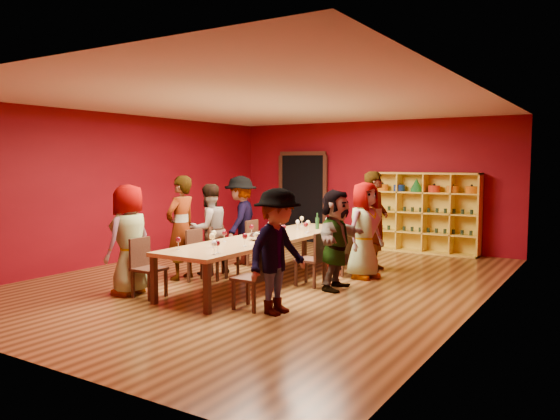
% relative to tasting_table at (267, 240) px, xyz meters
% --- Properties ---
extents(room_shell, '(7.10, 9.10, 3.04)m').
position_rel_tasting_table_xyz_m(room_shell, '(0.00, 0.00, 0.80)').
color(room_shell, '#543216').
rests_on(room_shell, ground).
extents(tasting_table, '(1.10, 4.50, 0.75)m').
position_rel_tasting_table_xyz_m(tasting_table, '(0.00, 0.00, 0.00)').
color(tasting_table, tan).
rests_on(tasting_table, ground).
extents(doorway, '(1.40, 0.17, 2.30)m').
position_rel_tasting_table_xyz_m(doorway, '(-1.80, 4.43, 0.42)').
color(doorway, black).
rests_on(doorway, ground).
extents(shelving_unit, '(2.40, 0.40, 1.80)m').
position_rel_tasting_table_xyz_m(shelving_unit, '(1.40, 4.32, 0.28)').
color(shelving_unit, gold).
rests_on(shelving_unit, ground).
extents(chair_person_left_0, '(0.42, 0.42, 0.89)m').
position_rel_tasting_table_xyz_m(chair_person_left_0, '(-0.91, -1.93, -0.20)').
color(chair_person_left_0, black).
rests_on(chair_person_left_0, ground).
extents(person_left_0, '(0.50, 0.85, 1.69)m').
position_rel_tasting_table_xyz_m(person_left_0, '(-1.24, -1.93, 0.15)').
color(person_left_0, pink).
rests_on(person_left_0, ground).
extents(chair_person_left_1, '(0.42, 0.42, 0.89)m').
position_rel_tasting_table_xyz_m(chair_person_left_1, '(-0.91, -0.70, -0.20)').
color(chair_person_left_1, black).
rests_on(chair_person_left_1, ground).
extents(person_left_1, '(0.49, 0.67, 1.80)m').
position_rel_tasting_table_xyz_m(person_left_1, '(-1.31, -0.70, 0.20)').
color(person_left_1, '#4A4A4F').
rests_on(person_left_1, ground).
extents(chair_person_left_2, '(0.42, 0.42, 0.89)m').
position_rel_tasting_table_xyz_m(chair_person_left_2, '(-0.91, -0.11, -0.20)').
color(chair_person_left_2, black).
rests_on(chair_person_left_2, ground).
extents(person_left_2, '(0.68, 0.90, 1.64)m').
position_rel_tasting_table_xyz_m(person_left_2, '(-1.18, -0.11, 0.12)').
color(person_left_2, '#CE8A8E').
rests_on(person_left_2, ground).
extents(chair_person_left_3, '(0.42, 0.42, 0.89)m').
position_rel_tasting_table_xyz_m(chair_person_left_3, '(-0.91, 1.01, -0.20)').
color(chair_person_left_3, black).
rests_on(chair_person_left_3, ground).
extents(person_left_3, '(0.82, 1.23, 1.76)m').
position_rel_tasting_table_xyz_m(person_left_3, '(-1.29, 1.01, 0.18)').
color(person_left_3, '#505055').
rests_on(person_left_3, ground).
extents(chair_person_right_0, '(0.42, 0.42, 0.89)m').
position_rel_tasting_table_xyz_m(chair_person_right_0, '(0.91, -1.65, -0.20)').
color(chair_person_right_0, black).
rests_on(chair_person_right_0, ground).
extents(person_right_0, '(0.56, 1.13, 1.68)m').
position_rel_tasting_table_xyz_m(person_right_0, '(1.27, -1.65, 0.14)').
color(person_right_0, '#5C79BD').
rests_on(person_right_0, ground).
extents(chair_person_right_2, '(0.42, 0.42, 0.89)m').
position_rel_tasting_table_xyz_m(chair_person_right_2, '(0.91, 0.04, -0.20)').
color(chair_person_right_2, black).
rests_on(chair_person_right_2, ground).
extents(person_right_2, '(0.56, 1.52, 1.60)m').
position_rel_tasting_table_xyz_m(person_right_2, '(1.29, 0.04, 0.10)').
color(person_right_2, '#151E3A').
rests_on(person_right_2, ground).
extents(chair_person_right_3, '(0.42, 0.42, 0.89)m').
position_rel_tasting_table_xyz_m(chair_person_right_3, '(0.91, 1.08, -0.20)').
color(chair_person_right_3, black).
rests_on(chair_person_right_3, ground).
extents(person_right_3, '(0.64, 0.91, 1.68)m').
position_rel_tasting_table_xyz_m(person_right_3, '(1.34, 1.08, 0.14)').
color(person_right_3, beige).
rests_on(person_right_3, ground).
extents(chair_person_right_4, '(0.42, 0.42, 0.89)m').
position_rel_tasting_table_xyz_m(chair_person_right_4, '(0.91, 1.81, -0.20)').
color(chair_person_right_4, black).
rests_on(chair_person_right_4, ground).
extents(person_right_4, '(0.58, 0.74, 1.86)m').
position_rel_tasting_table_xyz_m(person_right_4, '(1.24, 1.81, 0.23)').
color(person_right_4, '#4D4E53').
rests_on(person_right_4, ground).
extents(wine_glass_0, '(0.08, 0.08, 0.20)m').
position_rel_tasting_table_xyz_m(wine_glass_0, '(0.32, 0.80, 0.20)').
color(wine_glass_0, white).
rests_on(wine_glass_0, tasting_table).
extents(wine_glass_1, '(0.09, 0.09, 0.22)m').
position_rel_tasting_table_xyz_m(wine_glass_1, '(0.27, 0.96, 0.21)').
color(wine_glass_1, white).
rests_on(wine_glass_1, tasting_table).
extents(wine_glass_2, '(0.08, 0.08, 0.20)m').
position_rel_tasting_table_xyz_m(wine_glass_2, '(-0.32, 0.92, 0.20)').
color(wine_glass_2, white).
rests_on(wine_glass_2, tasting_table).
extents(wine_glass_3, '(0.08, 0.08, 0.19)m').
position_rel_tasting_table_xyz_m(wine_glass_3, '(-0.35, -1.81, 0.19)').
color(wine_glass_3, white).
rests_on(wine_glass_3, tasting_table).
extents(wine_glass_4, '(0.08, 0.08, 0.20)m').
position_rel_tasting_table_xyz_m(wine_glass_4, '(-0.30, 1.73, 0.20)').
color(wine_glass_4, white).
rests_on(wine_glass_4, tasting_table).
extents(wine_glass_5, '(0.08, 0.08, 0.21)m').
position_rel_tasting_table_xyz_m(wine_glass_5, '(0.30, -1.05, 0.20)').
color(wine_glass_5, white).
rests_on(wine_glass_5, tasting_table).
extents(wine_glass_6, '(0.09, 0.09, 0.21)m').
position_rel_tasting_table_xyz_m(wine_glass_6, '(-0.34, 0.77, 0.20)').
color(wine_glass_6, white).
rests_on(wine_glass_6, tasting_table).
extents(wine_glass_7, '(0.07, 0.07, 0.18)m').
position_rel_tasting_table_xyz_m(wine_glass_7, '(-0.10, 1.22, 0.18)').
color(wine_glass_7, white).
rests_on(wine_glass_7, tasting_table).
extents(wine_glass_8, '(0.09, 0.09, 0.22)m').
position_rel_tasting_table_xyz_m(wine_glass_8, '(-0.05, -1.39, 0.21)').
color(wine_glass_8, white).
rests_on(wine_glass_8, tasting_table).
extents(wine_glass_9, '(0.09, 0.09, 0.22)m').
position_rel_tasting_table_xyz_m(wine_glass_9, '(0.29, 0.04, 0.21)').
color(wine_glass_9, white).
rests_on(wine_glass_9, tasting_table).
extents(wine_glass_10, '(0.08, 0.08, 0.20)m').
position_rel_tasting_table_xyz_m(wine_glass_10, '(-0.35, -0.98, 0.19)').
color(wine_glass_10, white).
rests_on(wine_glass_10, tasting_table).
extents(wine_glass_11, '(0.08, 0.08, 0.19)m').
position_rel_tasting_table_xyz_m(wine_glass_11, '(0.35, -0.08, 0.19)').
color(wine_glass_11, white).
rests_on(wine_glass_11, tasting_table).
extents(wine_glass_12, '(0.08, 0.08, 0.20)m').
position_rel_tasting_table_xyz_m(wine_glass_12, '(-0.30, -0.02, 0.20)').
color(wine_glass_12, white).
rests_on(wine_glass_12, tasting_table).
extents(wine_glass_13, '(0.08, 0.08, 0.20)m').
position_rel_tasting_table_xyz_m(wine_glass_13, '(0.37, -1.87, 0.19)').
color(wine_glass_13, white).
rests_on(wine_glass_13, tasting_table).
extents(wine_glass_14, '(0.07, 0.07, 0.18)m').
position_rel_tasting_table_xyz_m(wine_glass_14, '(-0.28, -0.81, 0.18)').
color(wine_glass_14, white).
rests_on(wine_glass_14, tasting_table).
extents(wine_glass_15, '(0.07, 0.07, 0.18)m').
position_rel_tasting_table_xyz_m(wine_glass_15, '(0.33, -1.73, 0.18)').
color(wine_glass_15, white).
rests_on(wine_glass_15, tasting_table).
extents(wine_glass_16, '(0.07, 0.07, 0.18)m').
position_rel_tasting_table_xyz_m(wine_glass_16, '(0.11, 0.40, 0.18)').
color(wine_glass_16, white).
rests_on(wine_glass_16, tasting_table).
extents(wine_glass_17, '(0.08, 0.08, 0.20)m').
position_rel_tasting_table_xyz_m(wine_glass_17, '(0.27, 1.74, 0.20)').
color(wine_glass_17, white).
rests_on(wine_glass_17, tasting_table).
extents(wine_glass_18, '(0.08, 0.08, 0.20)m').
position_rel_tasting_table_xyz_m(wine_glass_18, '(0.37, -0.85, 0.20)').
color(wine_glass_18, white).
rests_on(wine_glass_18, tasting_table).
extents(spittoon_bowl, '(0.28, 0.28, 0.15)m').
position_rel_tasting_table_xyz_m(spittoon_bowl, '(0.09, -0.39, 0.12)').
color(spittoon_bowl, silver).
rests_on(spittoon_bowl, tasting_table).
extents(carafe_a, '(0.11, 0.11, 0.24)m').
position_rel_tasting_table_xyz_m(carafe_a, '(-0.18, 0.40, 0.16)').
color(carafe_a, white).
rests_on(carafe_a, tasting_table).
extents(carafe_b, '(0.11, 0.11, 0.25)m').
position_rel_tasting_table_xyz_m(carafe_b, '(0.21, -0.31, 0.16)').
color(carafe_b, white).
rests_on(carafe_b, tasting_table).
extents(wine_bottle, '(0.09, 0.09, 0.31)m').
position_rel_tasting_table_xyz_m(wine_bottle, '(0.20, 1.45, 0.17)').
color(wine_bottle, '#153A1B').
rests_on(wine_bottle, tasting_table).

